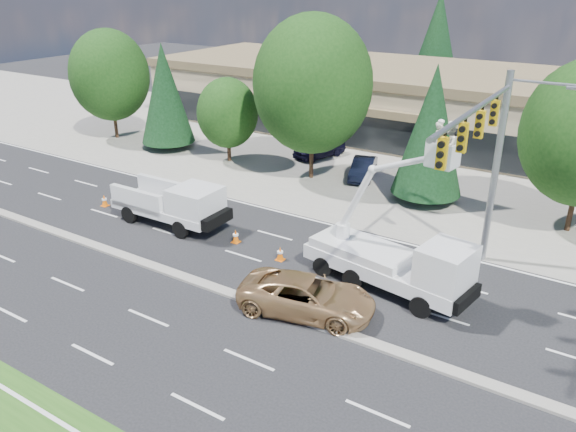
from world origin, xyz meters
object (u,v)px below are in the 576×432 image
Objects in this scene: signal_mast at (489,150)px; bucket_truck at (399,257)px; minivan at (307,296)px; utility_pickup at (175,208)px.

bucket_truck is (-2.36, -2.96, -4.37)m from signal_mast.
minivan is (-4.86, -6.44, -5.29)m from signal_mast.
minivan is (-2.49, -3.49, -0.91)m from bucket_truck.
utility_pickup is at bearing -169.53° from signal_mast.
bucket_truck is at bearing -128.62° from signal_mast.
utility_pickup reaches higher than minivan.
signal_mast is 1.30× the size of bucket_truck.
minivan is (10.51, -3.60, -0.25)m from utility_pickup.
signal_mast reaches higher than bucket_truck.
signal_mast reaches higher than minivan.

